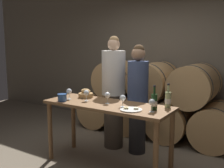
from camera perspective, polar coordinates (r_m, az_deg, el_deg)
ground_plane at (r=3.83m, az=-1.07°, el=-17.32°), size 10.00×10.00×0.00m
stone_wall_back at (r=5.32m, az=11.66°, el=7.70°), size 10.00×0.12×3.20m
barrel_stack at (r=4.91m, az=8.92°, el=-3.76°), size 2.95×0.89×1.36m
tasting_table at (r=3.56m, az=-1.10°, el=-6.24°), size 1.77×0.63×0.89m
person_left at (r=4.20m, az=0.35°, el=-1.79°), size 0.38×0.38×1.80m
person_right at (r=4.00m, az=5.61°, el=-3.05°), size 0.31×0.31×1.67m
wine_bottle_red at (r=3.21m, az=9.17°, el=-3.84°), size 0.08×0.08×0.30m
wine_bottle_white at (r=3.36m, az=12.09°, el=-3.32°), size 0.08×0.08×0.31m
blue_crock at (r=3.72m, az=-10.79°, el=-2.84°), size 0.13×0.13×0.10m
bread_basket at (r=3.94m, az=-5.75°, el=-2.20°), size 0.22×0.22×0.13m
cheese_plate at (r=3.19m, az=4.16°, el=-5.57°), size 0.27×0.27×0.04m
wine_glass_far_left at (r=3.83m, az=-9.33°, el=-1.64°), size 0.08×0.08×0.16m
wine_glass_left at (r=3.68m, az=-5.61°, el=-1.99°), size 0.08×0.08×0.16m
wine_glass_center at (r=3.50m, az=-1.05°, el=-2.50°), size 0.08×0.08×0.16m
wine_glass_right at (r=3.32m, az=2.33°, el=-3.12°), size 0.08×0.08×0.16m
wine_glass_far_right at (r=3.11m, az=8.72°, el=-4.03°), size 0.08×0.08×0.16m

